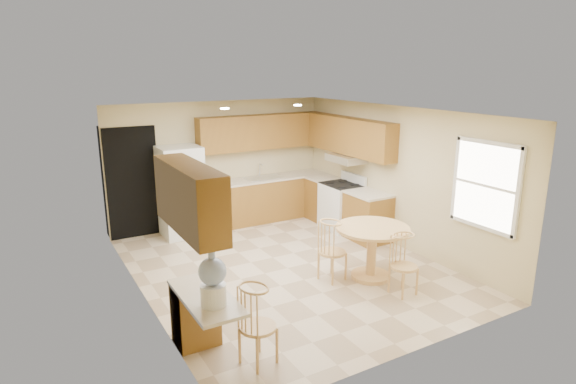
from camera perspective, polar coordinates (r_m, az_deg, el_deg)
floor at (r=7.86m, az=-0.06°, el=-9.00°), size 5.50×5.50×0.00m
ceiling at (r=7.23m, az=-0.06°, el=9.45°), size 4.50×5.50×0.02m
wall_back at (r=9.87m, az=-8.07°, el=3.40°), size 4.50×0.02×2.50m
wall_front at (r=5.36m, az=14.88°, el=-6.74°), size 4.50×0.02×2.50m
wall_left at (r=6.66m, az=-17.09°, el=-2.66°), size 0.02×5.50×2.50m
wall_right at (r=8.76m, az=12.81°, el=1.73°), size 0.02×5.50×2.50m
doorway at (r=9.40m, az=-17.91°, el=1.01°), size 0.90×0.02×2.10m
base_cab_back at (r=10.14m, az=-2.68°, el=-0.89°), size 2.75×0.60×0.87m
counter_back at (r=10.03m, az=-2.71°, el=1.61°), size 2.75×0.63×0.04m
base_cab_right_a at (r=10.18m, az=4.25°, el=-0.86°), size 0.60×0.59×0.87m
counter_right_a at (r=10.07m, az=4.29°, el=1.64°), size 0.63×0.59×0.04m
base_cab_right_b at (r=9.07m, az=9.41°, el=-2.99°), size 0.60×0.80×0.87m
counter_right_b at (r=8.94m, az=9.53°, el=-0.22°), size 0.63×0.80×0.04m
upper_cab_back at (r=9.98m, az=-3.14°, el=7.14°), size 2.75×0.33×0.70m
upper_cab_right at (r=9.46m, az=7.30°, el=6.62°), size 0.33×2.42×0.70m
upper_cab_left at (r=5.05m, az=-11.57°, el=-0.69°), size 0.33×1.40×0.70m
sink at (r=10.01m, az=-2.84°, el=1.72°), size 0.78×0.44×0.01m
range_hood at (r=9.45m, az=6.91°, el=3.99°), size 0.50×0.76×0.14m
desk_pedestal at (r=5.88m, az=-10.90°, el=-14.06°), size 0.48×0.42×0.72m
desk_top at (r=5.38m, az=-9.73°, el=-12.18°), size 0.50×1.20×0.04m
window at (r=7.48m, az=22.38°, el=0.73°), size 0.06×1.12×1.30m
can_light_a at (r=8.08m, az=-7.51°, el=9.78°), size 0.14×0.14×0.02m
can_light_b at (r=8.72m, az=1.15°, el=10.25°), size 0.14×0.14×0.02m
refrigerator at (r=9.32m, az=-12.58°, el=0.06°), size 0.76×0.74×1.72m
stove at (r=9.63m, az=6.38°, el=-1.62°), size 0.65×0.76×1.09m
dining_table at (r=7.44m, az=9.91°, el=-6.18°), size 1.11×1.11×0.82m
chair_table_a at (r=7.23m, az=5.72°, el=-6.42°), size 0.41×0.53×0.93m
chair_table_b at (r=6.97m, az=14.10°, el=-7.93°), size 0.39×0.39×0.87m
chair_desk at (r=5.27m, az=-3.16°, el=-14.96°), size 0.40×0.52×0.91m
water_crock at (r=5.05m, az=-8.91°, el=-10.33°), size 0.29×0.29×0.60m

